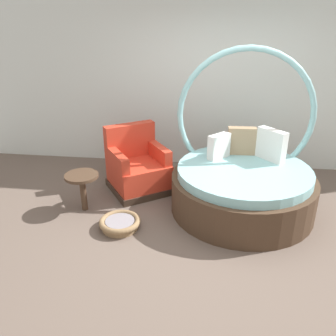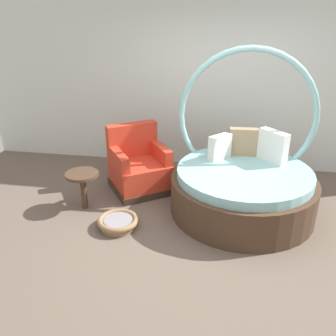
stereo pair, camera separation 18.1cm
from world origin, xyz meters
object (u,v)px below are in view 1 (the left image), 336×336
Objects in this scene: round_daybed at (243,180)px; side_table at (82,181)px; red_armchair at (137,168)px; pet_basket at (120,223)px.

round_daybed is 2.12m from side_table.
side_table is (-0.59, -0.70, 0.10)m from red_armchair.
pet_basket is 0.79m from side_table.
pet_basket is at bearing -154.42° from round_daybed.
pet_basket is at bearing -33.53° from side_table.
round_daybed reaches higher than pet_basket.
side_table is (-2.10, -0.33, 0.02)m from round_daybed.
round_daybed is 1.55m from red_armchair.
round_daybed is at bearing 25.58° from pet_basket.
red_armchair is 2.13× the size of side_table.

